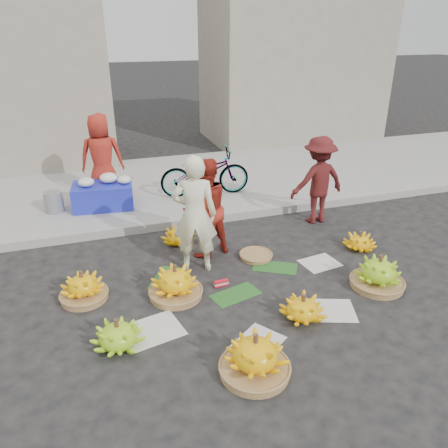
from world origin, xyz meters
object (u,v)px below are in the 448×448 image
object	(u,v)px
banana_bunch_0	(175,283)
vendor_cream	(195,215)
bicycle	(205,172)
flower_table	(103,194)
banana_bunch_4	(378,273)

from	to	relation	value
banana_bunch_0	vendor_cream	distance (m)	1.02
bicycle	flower_table	bearing A→B (deg)	96.25
banana_bunch_4	vendor_cream	distance (m)	2.65
banana_bunch_0	banana_bunch_4	world-z (taller)	banana_bunch_4
banana_bunch_0	banana_bunch_4	distance (m)	2.76
flower_table	bicycle	size ratio (longest dim) A/B	0.65
banana_bunch_4	vendor_cream	size ratio (longest dim) A/B	0.44
banana_bunch_0	bicycle	xyz separation A→B (m)	(1.34, 3.23, 0.39)
vendor_cream	flower_table	bearing A→B (deg)	-50.03
vendor_cream	flower_table	distance (m)	2.84
banana_bunch_4	vendor_cream	xyz separation A→B (m)	(-2.24, 1.26, 0.65)
vendor_cream	bicycle	world-z (taller)	vendor_cream
banana_bunch_0	vendor_cream	xyz separation A→B (m)	(0.45, 0.63, 0.66)
banana_bunch_0	vendor_cream	size ratio (longest dim) A/B	0.46
banana_bunch_0	vendor_cream	world-z (taller)	vendor_cream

